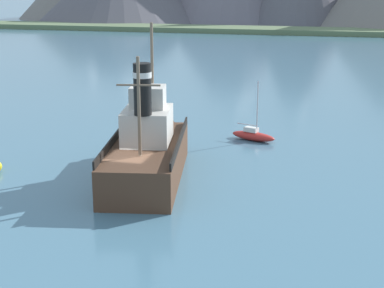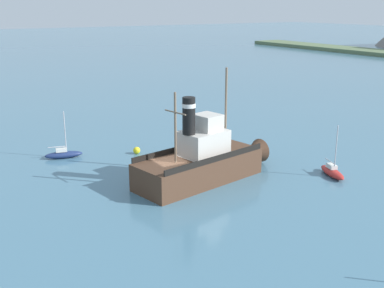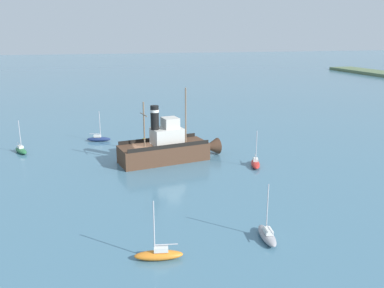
# 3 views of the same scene
# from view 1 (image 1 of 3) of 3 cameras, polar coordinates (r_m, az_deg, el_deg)

# --- Properties ---
(ground_plane) EXTENTS (600.00, 600.00, 0.00)m
(ground_plane) POSITION_cam_1_polar(r_m,az_deg,el_deg) (36.45, -6.09, -4.78)
(ground_plane) COLOR #477289
(shoreline_strip) EXTENTS (240.00, 12.00, 1.20)m
(shoreline_strip) POSITION_cam_1_polar(r_m,az_deg,el_deg) (145.82, 9.57, 10.79)
(shoreline_strip) COLOR #5B704C
(shoreline_strip) RESTS_ON ground
(old_tugboat) EXTENTS (6.45, 14.77, 9.90)m
(old_tugboat) POSITION_cam_1_polar(r_m,az_deg,el_deg) (38.96, -4.28, -0.53)
(old_tugboat) COLOR #4C3323
(old_tugboat) RESTS_ON ground
(sailboat_red) EXTENTS (3.95, 2.29, 4.90)m
(sailboat_red) POSITION_cam_1_polar(r_m,az_deg,el_deg) (48.10, 5.94, 0.85)
(sailboat_red) COLOR #B22823
(sailboat_red) RESTS_ON ground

